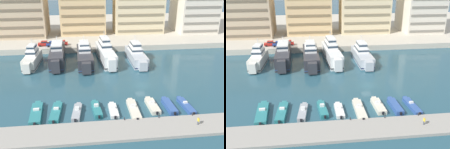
{
  "view_description": "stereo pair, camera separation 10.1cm",
  "coord_description": "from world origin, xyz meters",
  "views": [
    {
      "loc": [
        -14.03,
        -56.17,
        27.0
      ],
      "look_at": [
        -7.14,
        1.85,
        2.5
      ],
      "focal_mm": 40.0,
      "sensor_mm": 36.0,
      "label": 1
    },
    {
      "loc": [
        -13.93,
        -56.18,
        27.0
      ],
      "look_at": [
        -7.14,
        1.85,
        2.5
      ],
      "focal_mm": 40.0,
      "sensor_mm": 36.0,
      "label": 2
    }
  ],
  "objects": [
    {
      "name": "bollard_east_mid",
      "position": [
        6.66,
        -16.17,
        0.89
      ],
      "size": [
        0.2,
        0.2,
        0.61
      ],
      "color": "#2D2D33",
      "rests_on": "pier_dock"
    },
    {
      "name": "yacht_ivory_far_left",
      "position": [
        -29.66,
        17.66,
        2.27
      ],
      "size": [
        4.43,
        14.79,
        8.09
      ],
      "color": "silver",
      "rests_on": "ground"
    },
    {
      "name": "motorboat_teal_left",
      "position": [
        -20.15,
        -11.45,
        0.44
      ],
      "size": [
        2.22,
        8.13,
        1.25
      ],
      "color": "teal",
      "rests_on": "ground"
    },
    {
      "name": "quay_promenade",
      "position": [
        0.0,
        63.78,
        0.97
      ],
      "size": [
        180.0,
        70.0,
        1.95
      ],
      "primitive_type": "cube",
      "color": "beige",
      "rests_on": "ground"
    },
    {
      "name": "apartment_block_left",
      "position": [
        -13.68,
        52.62,
        13.89
      ],
      "size": [
        18.71,
        16.32,
        25.78
      ],
      "color": "#E0BC84",
      "rests_on": "quay_promenade"
    },
    {
      "name": "motorboat_cream_mid_right",
      "position": [
        -0.11,
        -11.28,
        0.47
      ],
      "size": [
        2.11,
        6.97,
        1.4
      ],
      "color": "beige",
      "rests_on": "ground"
    },
    {
      "name": "yacht_silver_center",
      "position": [
        2.48,
        17.95,
        2.15
      ],
      "size": [
        4.71,
        18.71,
        7.82
      ],
      "color": "silver",
      "rests_on": "ground"
    },
    {
      "name": "car_red_far_left",
      "position": [
        -27.96,
        32.34,
        2.92
      ],
      "size": [
        4.19,
        2.11,
        1.8
      ],
      "color": "red",
      "rests_on": "quay_promenade"
    },
    {
      "name": "ground_plane",
      "position": [
        0.0,
        0.0,
        0.0
      ],
      "size": [
        400.0,
        400.0,
        0.0
      ],
      "primitive_type": "plane",
      "color": "#285160"
    },
    {
      "name": "motorboat_grey_mid_left",
      "position": [
        -15.93,
        -12.0,
        0.46
      ],
      "size": [
        2.15,
        6.91,
        1.46
      ],
      "color": "#9EA3A8",
      "rests_on": "ground"
    },
    {
      "name": "bollard_west_mid",
      "position": [
        -0.12,
        -16.17,
        0.89
      ],
      "size": [
        0.2,
        0.2,
        0.61
      ],
      "color": "#2D2D33",
      "rests_on": "pier_dock"
    },
    {
      "name": "pedestrian_near_edge",
      "position": [
        6.36,
        -19.3,
        1.51
      ],
      "size": [
        0.26,
        0.62,
        1.6
      ],
      "color": "#4C515B",
      "rests_on": "pier_dock"
    },
    {
      "name": "yacht_white_center_left",
      "position": [
        -7.07,
        19.57,
        2.72
      ],
      "size": [
        5.56,
        21.33,
        9.09
      ],
      "color": "white",
      "rests_on": "ground"
    },
    {
      "name": "motorboat_blue_right",
      "position": [
        3.38,
        -11.9,
        0.51
      ],
      "size": [
        1.83,
        6.97,
        1.02
      ],
      "color": "#33569E",
      "rests_on": "ground"
    },
    {
      "name": "motorboat_blue_far_right",
      "position": [
        7.04,
        -12.02,
        0.42
      ],
      "size": [
        1.96,
        7.51,
        1.19
      ],
      "color": "#33569E",
      "rests_on": "ground"
    },
    {
      "name": "motorboat_cream_center_right",
      "position": [
        -4.34,
        -12.19,
        0.43
      ],
      "size": [
        1.9,
        8.57,
        1.36
      ],
      "color": "beige",
      "rests_on": "ground"
    },
    {
      "name": "yacht_charcoal_left",
      "position": [
        -22.3,
        19.97,
        2.47
      ],
      "size": [
        4.87,
        21.19,
        7.71
      ],
      "color": "#333338",
      "rests_on": "ground"
    },
    {
      "name": "yacht_charcoal_mid_left",
      "position": [
        -13.76,
        18.3,
        2.4
      ],
      "size": [
        5.17,
        20.65,
        8.2
      ],
      "color": "#333338",
      "rests_on": "ground"
    },
    {
      "name": "pier_dock",
      "position": [
        0.0,
        -19.05,
        0.28
      ],
      "size": [
        120.0,
        6.26,
        0.56
      ],
      "primitive_type": "cube",
      "color": "#9E998E",
      "rests_on": "ground"
    },
    {
      "name": "motorboat_teal_center_left",
      "position": [
        -11.94,
        -11.46,
        0.52
      ],
      "size": [
        2.19,
        6.84,
        1.58
      ],
      "color": "teal",
      "rests_on": "ground"
    },
    {
      "name": "apartment_block_mid_left",
      "position": [
        9.93,
        50.93,
        15.27
      ],
      "size": [
        20.99,
        12.46,
        28.53
      ],
      "color": "beige",
      "rests_on": "quay_promenade"
    },
    {
      "name": "apartment_block_center_left",
      "position": [
        34.76,
        50.43,
        15.11
      ],
      "size": [
        16.54,
        17.96,
        28.24
      ],
      "color": "silver",
      "rests_on": "quay_promenade"
    },
    {
      "name": "car_red_mid_left",
      "position": [
        -21.6,
        32.36,
        2.92
      ],
      "size": [
        4.16,
        2.04,
        1.8
      ],
      "color": "red",
      "rests_on": "quay_promenade"
    },
    {
      "name": "motorboat_white_center",
      "position": [
        -8.53,
        -12.08,
        0.39
      ],
      "size": [
        1.76,
        6.21,
        1.17
      ],
      "color": "white",
      "rests_on": "ground"
    },
    {
      "name": "bollard_west",
      "position": [
        -6.89,
        -16.17,
        0.89
      ],
      "size": [
        0.2,
        0.2,
        0.61
      ],
      "color": "#2D2D33",
      "rests_on": "pier_dock"
    },
    {
      "name": "apartment_block_far_left",
      "position": [
        -39.07,
        49.75,
        11.88
      ],
      "size": [
        21.84,
        16.47,
        21.78
      ],
      "color": "#C6AD89",
      "rests_on": "quay_promenade"
    },
    {
      "name": "car_blue_left",
      "position": [
        -24.95,
        31.44,
        2.92
      ],
      "size": [
        4.22,
        2.18,
        1.8
      ],
      "color": "#28428E",
      "rests_on": "quay_promenade"
    },
    {
      "name": "motorboat_teal_far_left",
      "position": [
        -24.04,
        -11.49,
        0.48
      ],
      "size": [
        2.64,
        8.87,
        1.32
      ],
      "color": "teal",
      "rests_on": "ground"
    }
  ]
}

